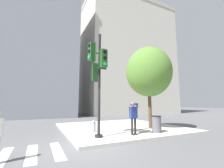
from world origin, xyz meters
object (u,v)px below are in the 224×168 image
object	(u,v)px
fire_hydrant	(94,126)
trash_bin	(157,124)
traffic_signal_pole	(97,70)
person_photographer	(134,115)
street_tree	(149,72)

from	to	relation	value
fire_hydrant	trash_bin	xyz separation A→B (m)	(3.17, -1.79, 0.14)
traffic_signal_pole	person_photographer	bearing A→B (deg)	-5.39
person_photographer	fire_hydrant	size ratio (longest dim) A/B	2.55
traffic_signal_pole	street_tree	xyz separation A→B (m)	(4.23, 1.09, 0.54)
street_tree	fire_hydrant	xyz separation A→B (m)	(-3.84, 0.47, -3.51)
trash_bin	traffic_signal_pole	bearing A→B (deg)	176.26
person_photographer	street_tree	distance (m)	3.80
traffic_signal_pole	trash_bin	size ratio (longest dim) A/B	5.72
person_photographer	street_tree	xyz separation A→B (m)	(2.21, 1.28, 2.81)
traffic_signal_pole	trash_bin	distance (m)	4.56
trash_bin	fire_hydrant	bearing A→B (deg)	150.49
traffic_signal_pole	street_tree	bearing A→B (deg)	14.49
traffic_signal_pole	fire_hydrant	distance (m)	3.38
fire_hydrant	street_tree	bearing A→B (deg)	-6.93
person_photographer	street_tree	world-z (taller)	street_tree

